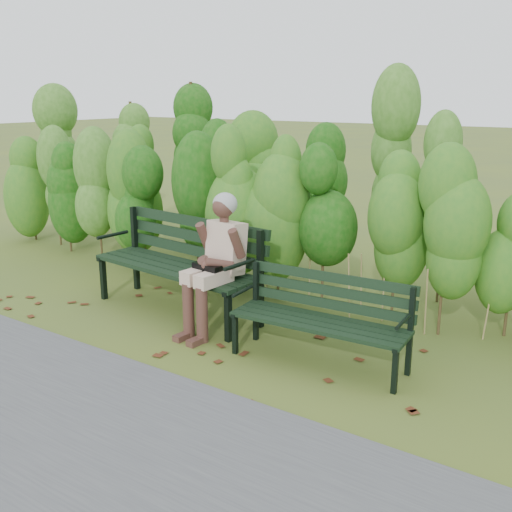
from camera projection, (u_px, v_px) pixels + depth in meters
The scene contains 7 objects.
ground at pixel (236, 338), 5.84m from camera, with size 80.00×80.00×0.00m, color #4D5D2A.
footpath at pixel (46, 442), 4.09m from camera, with size 60.00×2.50×0.01m, color #474749.
hedge_band at pixel (329, 186), 7.00m from camera, with size 11.04×1.67×2.42m.
leaf_litter at pixel (258, 344), 5.70m from camera, with size 5.64×2.17×0.01m.
bench_left at pixel (183, 257), 6.46m from camera, with size 2.08×0.84×1.01m.
bench_right at pixel (323, 312), 5.23m from camera, with size 1.59×0.61×0.78m.
seated_woman at pixel (216, 254), 5.83m from camera, with size 0.54×0.79×1.38m.
Camera 1 is at (3.21, -4.37, 2.31)m, focal length 42.00 mm.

